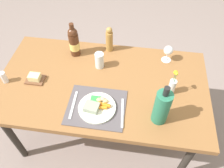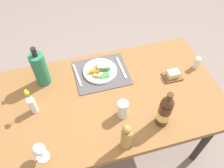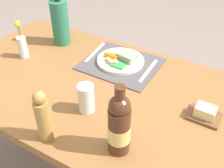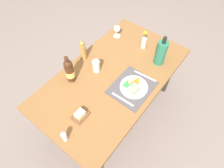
{
  "view_description": "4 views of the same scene",
  "coord_description": "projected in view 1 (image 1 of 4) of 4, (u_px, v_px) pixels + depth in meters",
  "views": [
    {
      "loc": [
        0.22,
        -1.03,
        1.96
      ],
      "look_at": [
        0.08,
        -0.08,
        0.81
      ],
      "focal_mm": 36.24,
      "sensor_mm": 36.0,
      "label": 1
    },
    {
      "loc": [
        0.21,
        0.85,
        1.94
      ],
      "look_at": [
        -0.03,
        -0.05,
        0.77
      ],
      "focal_mm": 35.82,
      "sensor_mm": 36.0,
      "label": 2
    },
    {
      "loc": [
        -0.56,
        0.84,
        1.51
      ],
      "look_at": [
        -0.09,
        0.03,
        0.79
      ],
      "focal_mm": 44.06,
      "sensor_mm": 36.0,
      "label": 3
    },
    {
      "loc": [
        -0.87,
        -0.67,
        2.13
      ],
      "look_at": [
        -0.09,
        -0.06,
        0.74
      ],
      "focal_mm": 31.0,
      "sensor_mm": 36.0,
      "label": 4
    }
  ],
  "objects": [
    {
      "name": "dining_table",
      "position": [
        102.0,
        88.0,
        1.67
      ],
      "size": [
        1.51,
        0.85,
        0.72
      ],
      "color": "brown",
      "rests_on": "ground_plane"
    },
    {
      "name": "wine_glass",
      "position": [
        168.0,
        51.0,
        1.7
      ],
      "size": [
        0.07,
        0.07,
        0.14
      ],
      "color": "white",
      "rests_on": "dining_table"
    },
    {
      "name": "cooler_bottle",
      "position": [
        162.0,
        107.0,
        1.33
      ],
      "size": [
        0.1,
        0.1,
        0.31
      ],
      "color": "#297152",
      "rests_on": "dining_table"
    },
    {
      "name": "water_tumbler",
      "position": [
        99.0,
        61.0,
        1.69
      ],
      "size": [
        0.07,
        0.07,
        0.13
      ],
      "color": "silver",
      "rests_on": "dining_table"
    },
    {
      "name": "fork",
      "position": [
        73.0,
        105.0,
        1.49
      ],
      "size": [
        0.02,
        0.22,
        0.0
      ],
      "primitive_type": "cube",
      "rotation": [
        0.0,
        0.0,
        0.03
      ],
      "color": "silver",
      "rests_on": "placemat"
    },
    {
      "name": "pepper_mill",
      "position": [
        109.0,
        40.0,
        1.77
      ],
      "size": [
        0.06,
        0.06,
        0.22
      ],
      "color": "#AE813F",
      "rests_on": "dining_table"
    },
    {
      "name": "knife",
      "position": [
        122.0,
        113.0,
        1.45
      ],
      "size": [
        0.04,
        0.22,
        0.0
      ],
      "primitive_type": "cube",
      "rotation": [
        0.0,
        0.0,
        0.09
      ],
      "color": "silver",
      "rests_on": "placemat"
    },
    {
      "name": "butter_dish",
      "position": [
        35.0,
        78.0,
        1.62
      ],
      "size": [
        0.13,
        0.1,
        0.05
      ],
      "color": "brown",
      "rests_on": "dining_table"
    },
    {
      "name": "ground_plane",
      "position": [
        104.0,
        131.0,
        2.18
      ],
      "size": [
        8.0,
        8.0,
        0.0
      ],
      "primitive_type": "plane",
      "color": "gray"
    },
    {
      "name": "salt_shaker",
      "position": [
        4.0,
        77.0,
        1.6
      ],
      "size": [
        0.04,
        0.04,
        0.09
      ],
      "primitive_type": "cylinder",
      "color": "white",
      "rests_on": "dining_table"
    },
    {
      "name": "dinner_plate",
      "position": [
        97.0,
        107.0,
        1.46
      ],
      "size": [
        0.25,
        0.25,
        0.05
      ],
      "color": "silver",
      "rests_on": "placemat"
    },
    {
      "name": "wine_bottle",
      "position": [
        74.0,
        42.0,
        1.73
      ],
      "size": [
        0.08,
        0.08,
        0.28
      ],
      "color": "#4B2817",
      "rests_on": "dining_table"
    },
    {
      "name": "placemat",
      "position": [
        97.0,
        107.0,
        1.48
      ],
      "size": [
        0.38,
        0.32,
        0.01
      ],
      "primitive_type": "cube",
      "color": "#514B4F",
      "rests_on": "dining_table"
    },
    {
      "name": "flower_vase",
      "position": [
        172.0,
        85.0,
        1.51
      ],
      "size": [
        0.05,
        0.05,
        0.21
      ],
      "color": "silver",
      "rests_on": "dining_table"
    }
  ]
}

